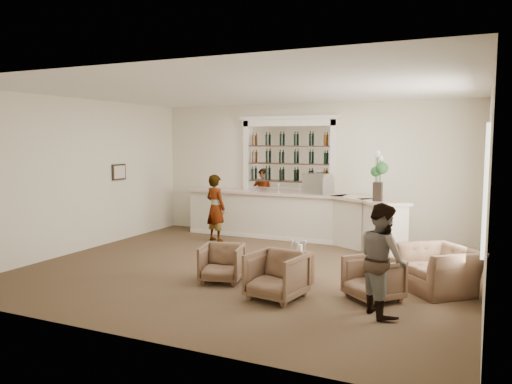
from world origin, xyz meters
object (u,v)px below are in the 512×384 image
armchair_left (222,263)px  armchair_center (276,276)px  bar_counter (295,216)px  guest (382,259)px  sommelier (216,208)px  cocktail_table (298,267)px  espresso_machine (317,184)px  armchair_right (373,279)px  flower_vase (378,173)px  armchair_far (439,270)px

armchair_left → armchair_center: (1.20, -0.48, 0.04)m
bar_counter → guest: size_ratio=3.67×
sommelier → armchair_center: bearing=150.3°
cocktail_table → espresso_machine: 3.65m
bar_counter → armchair_center: bar_counter is taller
bar_counter → armchair_right: (2.65, -3.79, -0.24)m
sommelier → bar_counter: bearing=-132.2°
cocktail_table → espresso_machine: size_ratio=1.05×
cocktail_table → flower_vase: 3.13m
sommelier → guest: bearing=162.2°
armchair_right → espresso_machine: (-2.12, 3.83, 1.05)m
sommelier → espresso_machine: 2.48m
armchair_center → armchair_right: 1.46m
guest → armchair_left: 2.86m
armchair_right → flower_vase: bearing=141.0°
armchair_center → espresso_machine: espresso_machine is taller
cocktail_table → flower_vase: bearing=72.9°
armchair_far → bar_counter: bearing=-170.8°
sommelier → armchair_center: 4.57m
guest → flower_vase: flower_vase is taller
guest → armchair_right: bearing=-15.5°
armchair_left → flower_vase: flower_vase is taller
armchair_right → armchair_center: bearing=-116.7°
guest → espresso_machine: size_ratio=2.84×
sommelier → armchair_left: sommelier is taller
espresso_machine → cocktail_table: bearing=-66.1°
sommelier → armchair_right: size_ratio=2.20×
cocktail_table → armchair_far: (2.23, 0.42, 0.11)m
cocktail_table → flower_vase: (0.81, 2.64, 1.48)m
bar_counter → sommelier: sommelier is taller
cocktail_table → sommelier: (-2.96, 2.44, 0.55)m
bar_counter → sommelier: 1.92m
armchair_center → espresso_machine: bearing=109.2°
armchair_left → espresso_machine: espresso_machine is taller
armchair_far → guest: bearing=-65.1°
armchair_center → sommelier: bearing=140.3°
guest → flower_vase: (-0.78, 3.65, 0.95)m
bar_counter → guest: 5.23m
armchair_right → armchair_left: bearing=-137.4°
armchair_center → armchair_right: armchair_center is taller
armchair_left → armchair_far: size_ratio=0.64×
bar_counter → armchair_center: (1.31, -4.35, -0.21)m
guest → flower_vase: 3.85m
guest → armchair_far: 1.62m
flower_vase → cocktail_table: bearing=-107.1°
armchair_right → flower_vase: (-0.56, 3.08, 1.40)m
bar_counter → espresso_machine: espresso_machine is taller
armchair_left → armchair_far: armchair_far is taller
armchair_far → cocktail_table: bearing=-120.4°
bar_counter → armchair_left: (0.10, -3.87, -0.25)m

